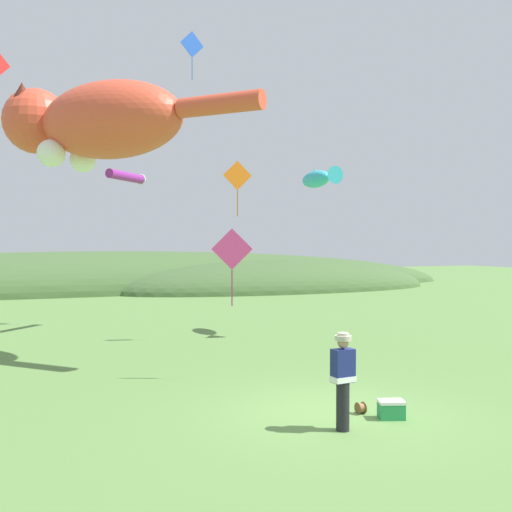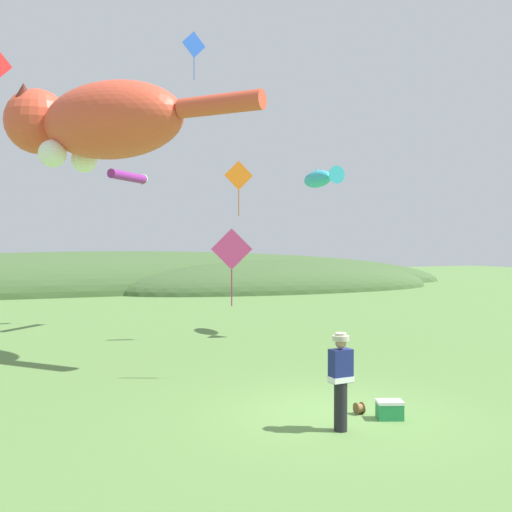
{
  "view_description": "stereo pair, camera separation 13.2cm",
  "coord_description": "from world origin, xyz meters",
  "px_view_note": "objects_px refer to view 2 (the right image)",
  "views": [
    {
      "loc": [
        -5.76,
        -9.78,
        3.37
      ],
      "look_at": [
        0.0,
        4.0,
        3.06
      ],
      "focal_mm": 40.0,
      "sensor_mm": 36.0,
      "label": 1
    },
    {
      "loc": [
        -5.63,
        -9.83,
        3.37
      ],
      "look_at": [
        0.0,
        4.0,
        3.06
      ],
      "focal_mm": 40.0,
      "sensor_mm": 36.0,
      "label": 2
    }
  ],
  "objects_px": {
    "festival_attendant": "(341,378)",
    "kite_diamond_blue": "(194,45)",
    "picnic_cooler": "(390,410)",
    "kite_fish_windsock": "(321,178)",
    "kite_diamond_pink": "(232,250)",
    "kite_tube_streamer": "(128,177)",
    "kite_diamond_orange": "(239,176)",
    "kite_giant_cat": "(95,123)",
    "kite_spool": "(359,408)"
  },
  "relations": [
    {
      "from": "festival_attendant",
      "to": "kite_diamond_blue",
      "type": "xyz_separation_m",
      "value": [
        1.17,
        13.6,
        10.49
      ]
    },
    {
      "from": "kite_diamond_blue",
      "to": "festival_attendant",
      "type": "bearing_deg",
      "value": -94.93
    },
    {
      "from": "picnic_cooler",
      "to": "kite_fish_windsock",
      "type": "height_order",
      "value": "kite_fish_windsock"
    },
    {
      "from": "festival_attendant",
      "to": "kite_diamond_pink",
      "type": "distance_m",
      "value": 4.94
    },
    {
      "from": "kite_tube_streamer",
      "to": "kite_diamond_pink",
      "type": "distance_m",
      "value": 9.86
    },
    {
      "from": "kite_diamond_orange",
      "to": "kite_diamond_pink",
      "type": "distance_m",
      "value": 6.08
    },
    {
      "from": "picnic_cooler",
      "to": "kite_giant_cat",
      "type": "bearing_deg",
      "value": 118.03
    },
    {
      "from": "festival_attendant",
      "to": "kite_giant_cat",
      "type": "bearing_deg",
      "value": 110.63
    },
    {
      "from": "kite_spool",
      "to": "kite_fish_windsock",
      "type": "xyz_separation_m",
      "value": [
        4.13,
        9.17,
        5.72
      ]
    },
    {
      "from": "picnic_cooler",
      "to": "kite_tube_streamer",
      "type": "distance_m",
      "value": 14.98
    },
    {
      "from": "kite_spool",
      "to": "kite_diamond_orange",
      "type": "bearing_deg",
      "value": 85.37
    },
    {
      "from": "kite_diamond_orange",
      "to": "festival_attendant",
      "type": "bearing_deg",
      "value": -99.42
    },
    {
      "from": "picnic_cooler",
      "to": "kite_giant_cat",
      "type": "xyz_separation_m",
      "value": [
        -4.51,
        8.47,
        6.81
      ]
    },
    {
      "from": "festival_attendant",
      "to": "kite_diamond_blue",
      "type": "bearing_deg",
      "value": 85.07
    },
    {
      "from": "picnic_cooler",
      "to": "kite_giant_cat",
      "type": "height_order",
      "value": "kite_giant_cat"
    },
    {
      "from": "festival_attendant",
      "to": "kite_spool",
      "type": "distance_m",
      "value": 1.42
    },
    {
      "from": "kite_tube_streamer",
      "to": "kite_spool",
      "type": "bearing_deg",
      "value": -79.9
    },
    {
      "from": "kite_diamond_pink",
      "to": "kite_tube_streamer",
      "type": "bearing_deg",
      "value": 95.65
    },
    {
      "from": "picnic_cooler",
      "to": "kite_fish_windsock",
      "type": "distance_m",
      "value": 11.82
    },
    {
      "from": "kite_spool",
      "to": "picnic_cooler",
      "type": "distance_m",
      "value": 0.63
    },
    {
      "from": "kite_tube_streamer",
      "to": "kite_diamond_orange",
      "type": "distance_m",
      "value": 5.25
    },
    {
      "from": "picnic_cooler",
      "to": "kite_tube_streamer",
      "type": "height_order",
      "value": "kite_tube_streamer"
    },
    {
      "from": "kite_spool",
      "to": "kite_tube_streamer",
      "type": "xyz_separation_m",
      "value": [
        -2.32,
        13.03,
        5.91
      ]
    },
    {
      "from": "kite_diamond_blue",
      "to": "kite_giant_cat",
      "type": "bearing_deg",
      "value": -132.31
    },
    {
      "from": "kite_spool",
      "to": "kite_diamond_blue",
      "type": "relative_size",
      "value": 0.12
    },
    {
      "from": "kite_fish_windsock",
      "to": "kite_giant_cat",
      "type": "bearing_deg",
      "value": -171.72
    },
    {
      "from": "kite_giant_cat",
      "to": "festival_attendant",
      "type": "bearing_deg",
      "value": -69.37
    },
    {
      "from": "kite_giant_cat",
      "to": "kite_fish_windsock",
      "type": "height_order",
      "value": "kite_giant_cat"
    },
    {
      "from": "festival_attendant",
      "to": "kite_fish_windsock",
      "type": "distance_m",
      "value": 12.13
    },
    {
      "from": "kite_spool",
      "to": "kite_giant_cat",
      "type": "bearing_deg",
      "value": 117.49
    },
    {
      "from": "festival_attendant",
      "to": "kite_diamond_orange",
      "type": "distance_m",
      "value": 10.74
    },
    {
      "from": "picnic_cooler",
      "to": "kite_giant_cat",
      "type": "relative_size",
      "value": 0.08
    },
    {
      "from": "kite_spool",
      "to": "kite_diamond_pink",
      "type": "xyz_separation_m",
      "value": [
        -1.39,
        3.61,
        3.11
      ]
    },
    {
      "from": "kite_tube_streamer",
      "to": "kite_diamond_orange",
      "type": "height_order",
      "value": "kite_tube_streamer"
    },
    {
      "from": "kite_giant_cat",
      "to": "kite_diamond_pink",
      "type": "distance_m",
      "value": 6.38
    },
    {
      "from": "kite_giant_cat",
      "to": "kite_diamond_blue",
      "type": "height_order",
      "value": "kite_diamond_blue"
    },
    {
      "from": "kite_tube_streamer",
      "to": "kite_giant_cat",
      "type": "bearing_deg",
      "value": -109.82
    },
    {
      "from": "kite_spool",
      "to": "kite_diamond_pink",
      "type": "bearing_deg",
      "value": 111.03
    },
    {
      "from": "kite_tube_streamer",
      "to": "kite_diamond_blue",
      "type": "xyz_separation_m",
      "value": [
        2.63,
        -0.17,
        5.42
      ]
    },
    {
      "from": "kite_diamond_pink",
      "to": "kite_diamond_orange",
      "type": "bearing_deg",
      "value": 67.77
    },
    {
      "from": "kite_diamond_orange",
      "to": "kite_giant_cat",
      "type": "bearing_deg",
      "value": -170.8
    },
    {
      "from": "kite_fish_windsock",
      "to": "kite_diamond_pink",
      "type": "relative_size",
      "value": 1.25
    },
    {
      "from": "kite_diamond_pink",
      "to": "kite_diamond_blue",
      "type": "height_order",
      "value": "kite_diamond_blue"
    },
    {
      "from": "festival_attendant",
      "to": "picnic_cooler",
      "type": "height_order",
      "value": "festival_attendant"
    },
    {
      "from": "festival_attendant",
      "to": "kite_fish_windsock",
      "type": "bearing_deg",
      "value": 63.26
    },
    {
      "from": "picnic_cooler",
      "to": "kite_diamond_orange",
      "type": "xyz_separation_m",
      "value": [
        0.35,
        9.26,
        5.53
      ]
    },
    {
      "from": "festival_attendant",
      "to": "kite_diamond_blue",
      "type": "relative_size",
      "value": 0.9
    },
    {
      "from": "festival_attendant",
      "to": "picnic_cooler",
      "type": "relative_size",
      "value": 3.1
    },
    {
      "from": "festival_attendant",
      "to": "kite_spool",
      "type": "relative_size",
      "value": 7.71
    },
    {
      "from": "festival_attendant",
      "to": "kite_diamond_pink",
      "type": "bearing_deg",
      "value": 96.85
    }
  ]
}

